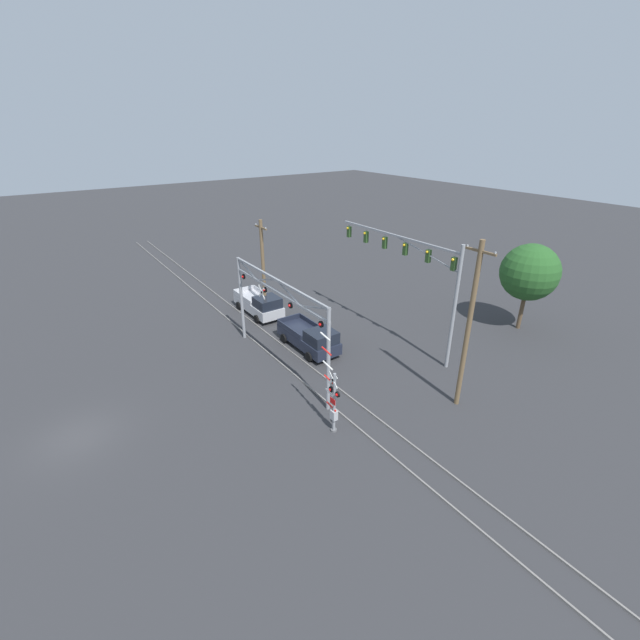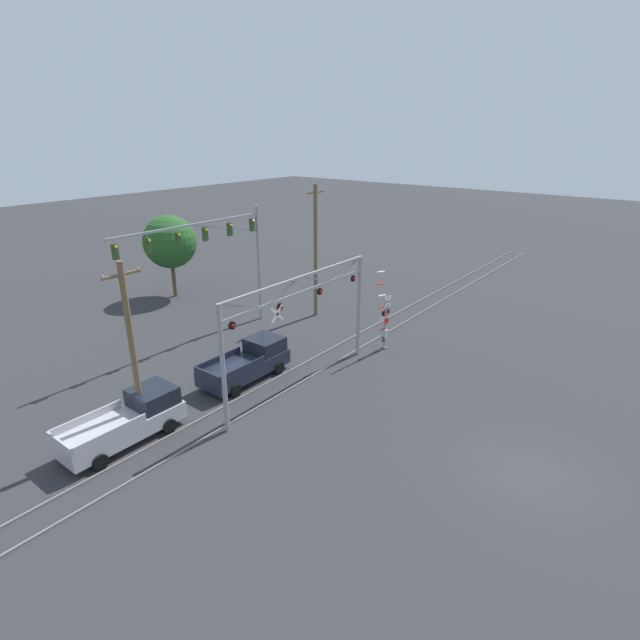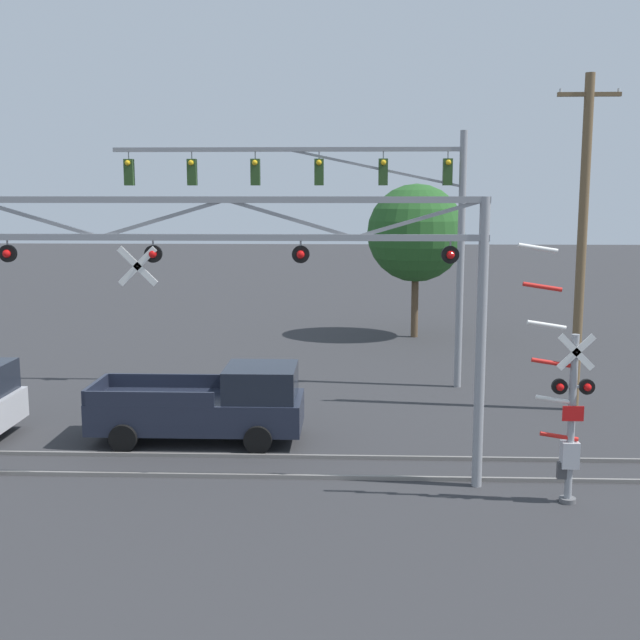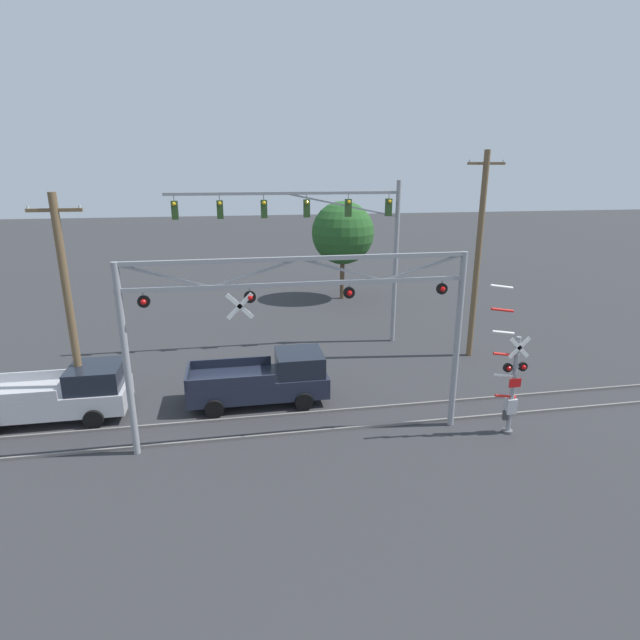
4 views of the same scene
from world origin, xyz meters
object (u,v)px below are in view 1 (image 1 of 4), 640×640
(crossing_signal_mast, at_px, (333,401))
(pickup_truck_following, at_px, (260,304))
(traffic_signal_span, at_px, (419,269))
(utility_pole_right, at_px, (469,326))
(pickup_truck_lead, at_px, (311,338))
(crossing_gantry, at_px, (278,307))
(background_tree_beyond_span, at_px, (530,272))
(utility_pole_left, at_px, (263,269))

(crossing_signal_mast, bearing_deg, pickup_truck_following, 165.96)
(traffic_signal_span, height_order, utility_pole_right, utility_pole_right)
(pickup_truck_lead, bearing_deg, pickup_truck_following, -179.51)
(crossing_gantry, bearing_deg, background_tree_beyond_span, 73.46)
(pickup_truck_lead, xyz_separation_m, background_tree_beyond_span, (6.60, 15.81, 3.77))
(pickup_truck_lead, bearing_deg, crossing_gantry, -72.88)
(traffic_signal_span, distance_m, utility_pole_right, 7.09)
(crossing_gantry, bearing_deg, traffic_signal_span, 71.98)
(background_tree_beyond_span, bearing_deg, crossing_gantry, -106.54)
(utility_pole_right, xyz_separation_m, background_tree_beyond_span, (-3.85, 12.39, -0.36))
(pickup_truck_lead, height_order, utility_pole_right, utility_pole_right)
(traffic_signal_span, distance_m, background_tree_beyond_span, 10.03)
(crossing_signal_mast, xyz_separation_m, utility_pole_right, (2.25, 7.48, 3.20))
(crossing_gantry, height_order, crossing_signal_mast, crossing_gantry)
(utility_pole_left, distance_m, background_tree_beyond_span, 20.82)
(crossing_gantry, height_order, traffic_signal_span, traffic_signal_span)
(traffic_signal_span, distance_m, pickup_truck_lead, 9.04)
(crossing_gantry, xyz_separation_m, pickup_truck_following, (-8.71, 3.09, -3.52))
(utility_pole_left, bearing_deg, background_tree_beyond_span, 49.26)
(traffic_signal_span, height_order, utility_pole_left, traffic_signal_span)
(crossing_gantry, relative_size, pickup_truck_following, 2.01)
(crossing_gantry, relative_size, utility_pole_left, 1.36)
(crossing_signal_mast, xyz_separation_m, utility_pole_left, (-15.18, 4.10, 2.41))
(traffic_signal_span, relative_size, utility_pole_left, 1.40)
(crossing_gantry, distance_m, crossing_signal_mast, 7.73)
(pickup_truck_lead, bearing_deg, traffic_signal_span, 57.16)
(crossing_signal_mast, bearing_deg, background_tree_beyond_span, 94.60)
(crossing_gantry, relative_size, pickup_truck_lead, 2.04)
(crossing_gantry, relative_size, utility_pole_right, 1.14)
(pickup_truck_following, height_order, background_tree_beyond_span, background_tree_beyond_span)
(pickup_truck_lead, xyz_separation_m, pickup_truck_following, (-7.74, -0.07, 0.00))
(pickup_truck_following, relative_size, utility_pole_left, 0.68)
(traffic_signal_span, bearing_deg, crossing_signal_mast, -67.88)
(traffic_signal_span, bearing_deg, crossing_gantry, -108.02)
(pickup_truck_following, height_order, utility_pole_left, utility_pole_left)
(pickup_truck_following, bearing_deg, traffic_signal_span, 28.15)
(crossing_signal_mast, relative_size, pickup_truck_following, 0.98)
(pickup_truck_following, bearing_deg, utility_pole_left, 8.17)
(background_tree_beyond_span, bearing_deg, pickup_truck_following, -132.09)
(pickup_truck_following, bearing_deg, utility_pole_right, 10.86)
(crossing_gantry, distance_m, pickup_truck_lead, 4.82)
(background_tree_beyond_span, bearing_deg, pickup_truck_lead, -112.66)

